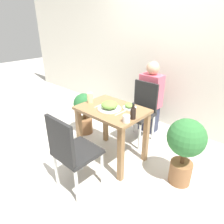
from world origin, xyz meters
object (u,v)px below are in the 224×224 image
object	(u,v)px
sauce_bottle	(133,113)
potted_plant_left	(84,110)
chair_near	(71,150)
juice_glass	(90,98)
side_plate	(130,106)
drink_cup	(126,119)
person_figure	(150,98)
potted_plant_right	(185,145)
food_plate	(109,106)
chair_far	(141,109)

from	to	relation	value
sauce_bottle	potted_plant_left	bearing A→B (deg)	167.62
chair_near	juice_glass	size ratio (longest dim) A/B	6.85
side_plate	drink_cup	distance (m)	0.37
potted_plant_left	person_figure	bearing A→B (deg)	46.36
sauce_bottle	potted_plant_right	distance (m)	0.66
side_plate	potted_plant_right	distance (m)	0.78
food_plate	potted_plant_right	xyz separation A→B (m)	(0.90, 0.23, -0.27)
side_plate	person_figure	world-z (taller)	person_figure
chair_far	side_plate	world-z (taller)	chair_far
chair_near	drink_cup	xyz separation A→B (m)	(0.29, 0.53, 0.26)
potted_plant_left	potted_plant_right	size ratio (longest dim) A/B	0.85
potted_plant_left	sauce_bottle	bearing A→B (deg)	-12.38
side_plate	person_figure	xyz separation A→B (m)	(-0.21, 0.82, -0.18)
potted_plant_left	person_figure	xyz separation A→B (m)	(0.74, 0.78, 0.18)
juice_glass	potted_plant_left	distance (m)	0.65
chair_far	person_figure	world-z (taller)	person_figure
side_plate	chair_far	bearing A→B (deg)	108.30
chair_far	person_figure	size ratio (longest dim) A/B	0.77
food_plate	sauce_bottle	size ratio (longest dim) A/B	1.49
food_plate	potted_plant_left	distance (m)	0.90
chair_near	person_figure	distance (m)	1.68
potted_plant_right	side_plate	bearing A→B (deg)	-177.08
chair_far	sauce_bottle	size ratio (longest dim) A/B	4.68
chair_far	sauce_bottle	world-z (taller)	sauce_bottle
person_figure	side_plate	bearing A→B (deg)	-75.97
side_plate	drink_cup	world-z (taller)	drink_cup
drink_cup	chair_near	bearing A→B (deg)	-118.70
side_plate	juice_glass	size ratio (longest dim) A/B	1.30
drink_cup	potted_plant_left	xyz separation A→B (m)	(-1.14, 0.36, -0.37)
food_plate	chair_far	bearing A→B (deg)	90.04
juice_glass	sauce_bottle	distance (m)	0.71
chair_near	potted_plant_left	bearing A→B (deg)	-46.45
sauce_bottle	food_plate	bearing A→B (deg)	177.49
sauce_bottle	person_figure	size ratio (longest dim) A/B	0.17
food_plate	person_figure	distance (m)	1.03
chair_near	sauce_bottle	size ratio (longest dim) A/B	4.68
juice_glass	person_figure	distance (m)	1.09
potted_plant_left	chair_far	bearing A→B (deg)	30.41
drink_cup	potted_plant_left	size ratio (longest dim) A/B	0.12
food_plate	side_plate	distance (m)	0.25
drink_cup	potted_plant_right	bearing A→B (deg)	33.23
person_figure	juice_glass	bearing A→B (deg)	-106.20
chair_far	side_plate	xyz separation A→B (m)	(0.17, -0.50, 0.25)
chair_near	potted_plant_left	xyz separation A→B (m)	(-0.85, 0.90, -0.11)
chair_near	potted_plant_right	world-z (taller)	chair_near
drink_cup	potted_plant_left	distance (m)	1.26
food_plate	drink_cup	xyz separation A→B (m)	(0.36, -0.13, -0.01)
person_figure	chair_near	bearing A→B (deg)	-86.20
potted_plant_right	person_figure	bearing A→B (deg)	140.11
potted_plant_right	sauce_bottle	bearing A→B (deg)	-155.59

